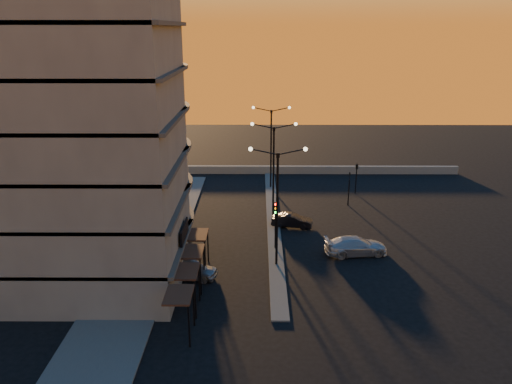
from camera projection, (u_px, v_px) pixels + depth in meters
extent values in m
plane|color=black|center=(276.00, 265.00, 39.18)|extent=(120.00, 120.00, 0.00)
cube|color=#525250|center=(153.00, 243.00, 43.02)|extent=(5.00, 40.00, 0.12)
cube|color=#525250|center=(273.00, 218.00, 48.66)|extent=(1.20, 36.00, 0.12)
cube|color=slate|center=(285.00, 170.00, 63.71)|extent=(44.00, 0.50, 1.00)
cylinder|color=#6A645D|center=(90.00, 102.00, 37.25)|extent=(14.00, 14.00, 25.00)
cube|color=#6A645D|center=(66.00, 112.00, 32.50)|extent=(14.00, 10.00, 25.00)
cylinder|color=black|center=(104.00, 236.00, 40.65)|extent=(14.16, 14.16, 2.40)
cube|color=black|center=(184.00, 233.00, 36.19)|extent=(0.15, 3.20, 1.20)
cylinder|color=black|center=(277.00, 212.00, 37.77)|extent=(0.18, 0.18, 9.00)
cube|color=black|center=(278.00, 155.00, 36.40)|extent=(0.25, 0.25, 0.35)
sphere|color=#FFE5B2|center=(250.00, 149.00, 36.27)|extent=(0.32, 0.32, 0.32)
sphere|color=#FFE5B2|center=(305.00, 149.00, 36.25)|extent=(0.32, 0.32, 0.32)
cylinder|color=black|center=(273.00, 175.00, 47.27)|extent=(0.18, 0.18, 9.00)
cube|color=black|center=(274.00, 129.00, 45.90)|extent=(0.25, 0.25, 0.35)
sphere|color=#FFE5B2|center=(252.00, 124.00, 45.77)|extent=(0.32, 0.32, 0.32)
sphere|color=#FFE5B2|center=(296.00, 124.00, 45.75)|extent=(0.32, 0.32, 0.32)
cylinder|color=black|center=(271.00, 150.00, 56.77)|extent=(0.18, 0.18, 9.00)
cube|color=black|center=(271.00, 112.00, 55.40)|extent=(0.25, 0.25, 0.35)
sphere|color=#FFE5B2|center=(253.00, 108.00, 55.27)|extent=(0.32, 0.32, 0.32)
sphere|color=#FFE5B2|center=(289.00, 108.00, 55.24)|extent=(0.32, 0.32, 0.32)
cylinder|color=black|center=(275.00, 232.00, 41.53)|extent=(0.12, 0.12, 3.20)
cube|color=black|center=(276.00, 208.00, 40.69)|extent=(0.28, 0.16, 1.00)
sphere|color=#FF0C05|center=(276.00, 204.00, 40.48)|extent=(0.20, 0.20, 0.20)
sphere|color=orange|center=(276.00, 208.00, 40.59)|extent=(0.20, 0.20, 0.20)
sphere|color=#0CFF26|center=(276.00, 213.00, 40.70)|extent=(0.20, 0.20, 0.20)
cylinder|color=black|center=(349.00, 193.00, 52.00)|extent=(0.12, 0.12, 2.80)
imported|color=black|center=(350.00, 176.00, 51.44)|extent=(0.13, 0.16, 0.80)
cylinder|color=black|center=(356.00, 181.00, 55.79)|extent=(0.12, 0.12, 2.80)
imported|color=black|center=(357.00, 166.00, 55.23)|extent=(0.42, 1.99, 0.80)
imported|color=#929499|center=(190.00, 269.00, 37.09)|extent=(4.41, 2.61, 1.41)
imported|color=black|center=(292.00, 221.00, 46.57)|extent=(3.95, 1.97, 1.24)
imported|color=#B3B5BB|center=(356.00, 246.00, 40.87)|extent=(5.36, 2.74, 1.49)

